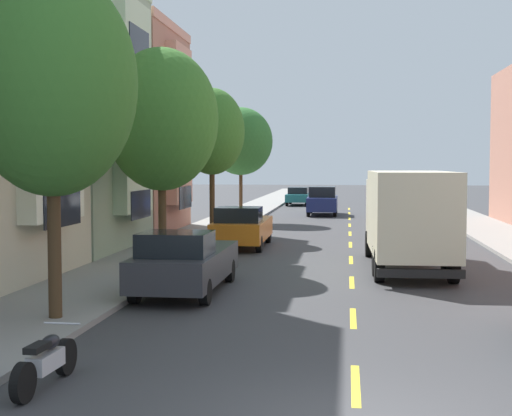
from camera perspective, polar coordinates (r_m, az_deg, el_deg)
The scene contains 17 objects.
ground_plane at distance 39.53m, azimuth 7.31°, elevation -1.58°, with size 160.00×160.00×0.00m, color #38383A.
sidewalk_left at distance 38.17m, azimuth -3.40°, elevation -1.63°, with size 3.20×120.00×0.14m, color gray.
sidewalk_right at distance 38.23m, azimuth 18.03°, elevation -1.79°, with size 3.20×120.00×0.14m, color gray.
lane_centerline_dashes at distance 34.05m, azimuth 7.34°, elevation -2.38°, with size 0.14×47.20×0.01m.
townhouse_fourth_terracotta at distance 38.53m, azimuth -15.33°, elevation 5.62°, with size 13.05×7.70×10.39m.
street_tree_nearest at distance 16.34m, azimuth -15.62°, elevation 9.34°, with size 3.63×3.63×7.47m.
street_tree_second at distance 25.10m, azimuth -7.36°, elevation 6.84°, with size 3.85×3.85×7.23m.
street_tree_third at distance 34.13m, azimuth -3.45°, elevation 5.94°, with size 3.05×3.05×6.82m.
street_tree_farthest at distance 43.26m, azimuth -1.19°, elevation 5.21°, with size 3.76×3.76×6.64m.
delivery_box_truck at distance 24.30m, azimuth 11.72°, elevation -0.40°, with size 2.55×8.03×3.22m.
parked_hatchback_silver at distance 41.51m, azimuth 13.18°, elevation -0.36°, with size 1.75×4.01×1.50m.
parked_suv_white at distance 50.19m, azimuth 12.10°, elevation 0.57°, with size 2.01×4.82×1.93m.
parked_wagon_teal at distance 61.32m, azimuth 3.32°, elevation 0.98°, with size 1.85×4.71×1.50m.
parked_pickup_orange at distance 30.25m, azimuth -1.09°, elevation -1.53°, with size 2.04×5.32×1.73m.
parked_pickup_charcoal at distance 19.71m, azimuth -5.58°, elevation -4.23°, with size 2.04×5.32×1.73m.
moving_navy_sedan at distance 49.48m, azimuth 5.20°, elevation 0.59°, with size 1.95×4.80×1.93m.
parked_motorcycle at distance 11.98m, azimuth -16.04°, elevation -11.43°, with size 0.62×2.05×0.90m.
Camera 1 is at (-0.15, -9.38, 3.46)m, focal length 51.38 mm.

